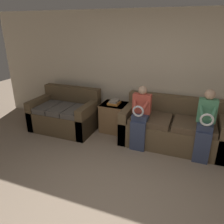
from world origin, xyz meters
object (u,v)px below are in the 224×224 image
at_px(couch_side, 66,115).
at_px(child_left_seated, 140,116).
at_px(side_shelf, 114,117).
at_px(child_right_seated, 205,123).
at_px(book_stack, 114,102).
at_px(couch_main, 172,128).

bearing_deg(couch_side, child_left_seated, -7.11).
bearing_deg(child_left_seated, side_shelf, 144.02).
bearing_deg(child_right_seated, couch_side, 175.71).
distance_m(side_shelf, book_stack, 0.35).
relative_size(child_left_seated, book_stack, 4.59).
xyz_separation_m(child_right_seated, side_shelf, (-1.84, 0.51, -0.37)).
relative_size(side_shelf, book_stack, 2.38).
distance_m(child_left_seated, book_stack, 0.87).
distance_m(couch_main, child_left_seated, 0.75).
distance_m(couch_side, child_left_seated, 1.84).
bearing_deg(couch_side, couch_main, 3.58).
bearing_deg(child_right_seated, book_stack, 164.78).
height_order(child_right_seated, book_stack, child_right_seated).
xyz_separation_m(couch_main, child_left_seated, (-0.56, -0.37, 0.33)).
height_order(child_left_seated, book_stack, child_left_seated).
relative_size(couch_side, child_left_seated, 1.15).
bearing_deg(side_shelf, book_stack, -79.73).
relative_size(child_right_seated, side_shelf, 2.00).
distance_m(couch_side, child_right_seated, 2.95).
height_order(couch_side, child_left_seated, child_left_seated).
bearing_deg(child_left_seated, child_right_seated, 0.22).
bearing_deg(couch_main, child_left_seated, -146.67).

